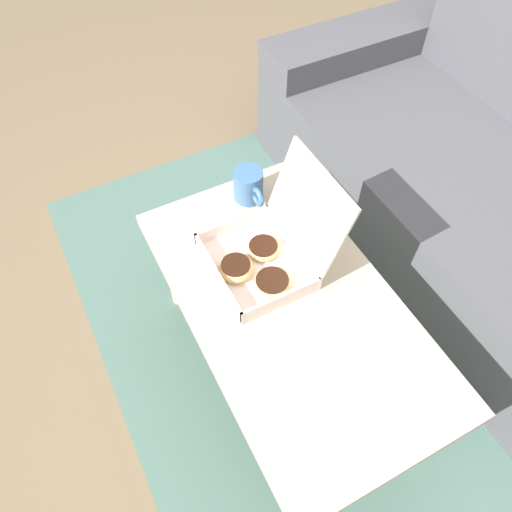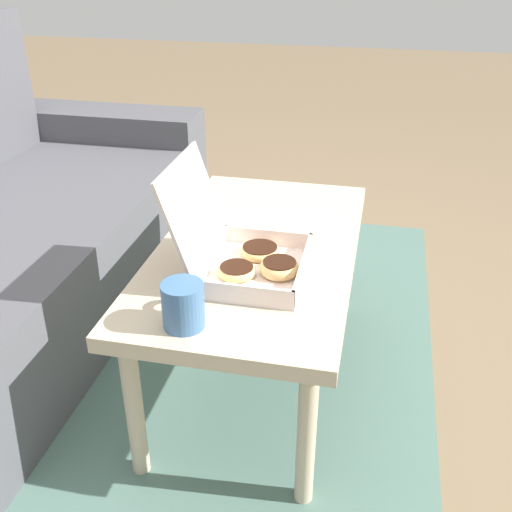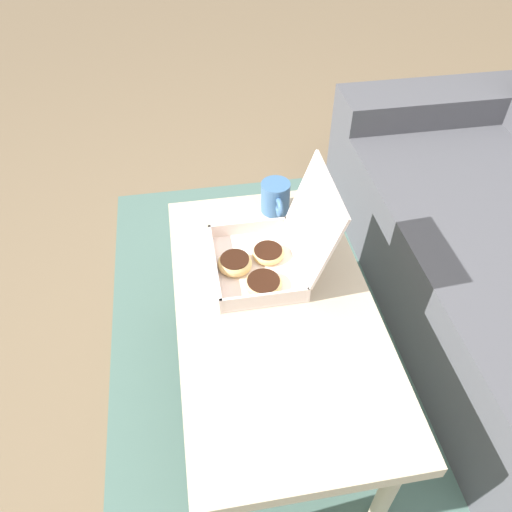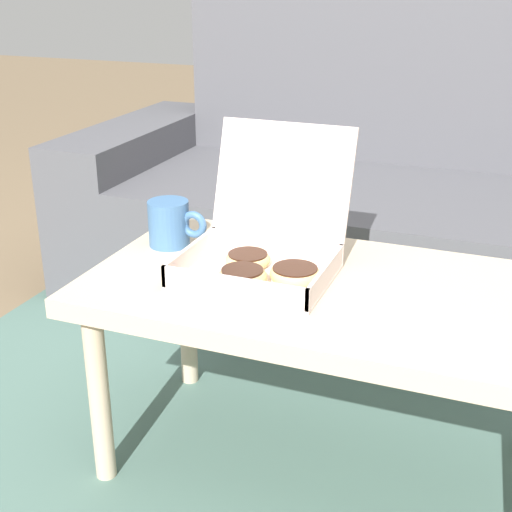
{
  "view_description": "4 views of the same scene",
  "coord_description": "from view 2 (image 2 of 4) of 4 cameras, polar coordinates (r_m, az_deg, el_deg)",
  "views": [
    {
      "loc": [
        0.59,
        -0.54,
        1.6
      ],
      "look_at": [
        -0.15,
        -0.15,
        0.5
      ],
      "focal_mm": 35.0,
      "sensor_mm": 36.0,
      "label": 1
    },
    {
      "loc": [
        -1.42,
        -0.43,
        1.21
      ],
      "look_at": [
        -0.15,
        -0.15,
        0.5
      ],
      "focal_mm": 42.0,
      "sensor_mm": 36.0,
      "label": 2
    },
    {
      "loc": [
        0.84,
        -0.32,
        1.49
      ],
      "look_at": [
        -0.15,
        -0.15,
        0.5
      ],
      "focal_mm": 35.0,
      "sensor_mm": 36.0,
      "label": 3
    },
    {
      "loc": [
        0.34,
        -1.39,
        1.05
      ],
      "look_at": [
        -0.15,
        -0.15,
        0.5
      ],
      "focal_mm": 50.0,
      "sensor_mm": 36.0,
      "label": 4
    }
  ],
  "objects": [
    {
      "name": "ground_plane",
      "position": [
        1.91,
        -3.58,
        -10.74
      ],
      "size": [
        12.0,
        12.0,
        0.0
      ],
      "primitive_type": "plane",
      "color": "#756047"
    },
    {
      "name": "area_rug",
      "position": [
        2.0,
        -12.01,
        -9.26
      ],
      "size": [
        2.3,
        1.91,
        0.01
      ],
      "primitive_type": "cube",
      "color": "#4C6B60",
      "rests_on": "ground_plane"
    },
    {
      "name": "coffee_table",
      "position": [
        1.66,
        0.1,
        -0.57
      ],
      "size": [
        0.98,
        0.53,
        0.45
      ],
      "color": "#C6B293",
      "rests_on": "ground_plane"
    },
    {
      "name": "pastry_box",
      "position": [
        1.49,
        -1.08,
        0.3
      ],
      "size": [
        0.3,
        0.32,
        0.28
      ],
      "color": "silver",
      "rests_on": "coffee_table"
    },
    {
      "name": "coffee_mug",
      "position": [
        1.3,
        -6.89,
        -4.56
      ],
      "size": [
        0.14,
        0.09,
        0.1
      ],
      "color": "#3D6693",
      "rests_on": "coffee_table"
    }
  ]
}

